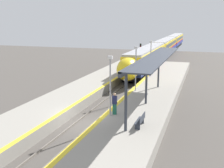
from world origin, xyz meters
TOP-DOWN VIEW (x-y plane):
  - ground_plane at (0.00, 0.00)m, footprint 120.00×120.00m
  - rail_left at (-0.72, 0.00)m, footprint 0.08×90.00m
  - rail_right at (0.72, 0.00)m, footprint 0.08×90.00m
  - train at (0.00, 46.73)m, footprint 2.86×69.74m
  - platform_right at (4.10, 0.00)m, footprint 4.97×64.00m
  - platform_left at (-3.91, 0.00)m, footprint 4.59×64.00m
  - platform_bench at (5.07, -1.25)m, footprint 0.44×1.71m
  - person_waiting at (2.48, 0.70)m, footprint 0.36×0.23m
  - railway_signal at (-2.15, 30.50)m, footprint 0.28×0.28m
  - lamppost_near at (2.21, 0.41)m, footprint 0.36×0.20m
  - lamppost_mid at (2.21, 8.85)m, footprint 0.36×0.20m
  - lamppost_far at (2.21, 17.28)m, footprint 0.36×0.20m
  - station_canopy at (4.82, 4.47)m, footprint 2.02×16.67m

SIDE VIEW (x-z plane):
  - ground_plane at x=0.00m, z-range 0.00..0.00m
  - rail_left at x=-0.72m, z-range 0.00..0.15m
  - rail_right at x=0.72m, z-range 0.00..0.15m
  - platform_right at x=4.10m, z-range 0.00..0.97m
  - platform_left at x=-3.91m, z-range 0.00..0.97m
  - platform_bench at x=5.07m, z-range 1.00..1.89m
  - person_waiting at x=2.48m, z-range 1.01..2.78m
  - train at x=0.00m, z-range 0.29..4.29m
  - railway_signal at x=-2.15m, z-range 0.48..4.72m
  - lamppost_near at x=2.21m, z-range 1.35..6.10m
  - lamppost_mid at x=2.21m, z-range 1.35..6.10m
  - lamppost_far at x=2.21m, z-range 1.35..6.10m
  - station_canopy at x=4.82m, z-range 2.85..7.22m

